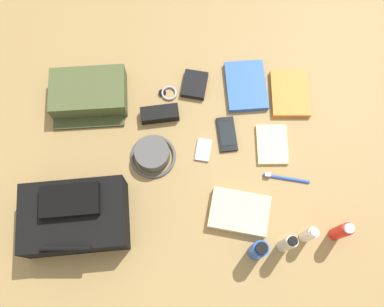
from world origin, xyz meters
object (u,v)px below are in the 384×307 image
object	(u,v)px
toothpaste_tube	(309,235)
media_player	(203,150)
bucket_hat	(152,154)
cell_phone	(227,134)
deodorant_spray	(258,250)
wallet	(194,85)
folded_towel	(239,212)
sunscreen_spray	(341,231)
paperback_novel	(290,94)
toiletry_pouch	(89,94)
sunglasses_case	(160,114)
toothbrush	(283,178)
backpack	(75,217)
travel_guidebook	(246,86)
lotion_bottle	(287,244)
notepad	(272,144)
wristwatch	(168,93)

from	to	relation	value
toothpaste_tube	media_player	size ratio (longest dim) A/B	1.49
bucket_hat	media_player	bearing A→B (deg)	-172.89
cell_phone	deodorant_spray	bearing A→B (deg)	101.37
wallet	folded_towel	size ratio (longest dim) A/B	0.55
sunscreen_spray	wallet	xyz separation A→B (m)	(0.48, -0.56, -0.06)
paperback_novel	sunscreen_spray	bearing A→B (deg)	102.34
toothpaste_tube	toiletry_pouch	bearing A→B (deg)	-34.16
sunglasses_case	media_player	bearing A→B (deg)	132.39
bucket_hat	sunscreen_spray	size ratio (longest dim) A/B	1.10
paperback_novel	toothbrush	world-z (taller)	same
backpack	sunglasses_case	distance (m)	0.48
travel_guidebook	media_player	size ratio (longest dim) A/B	2.35
lotion_bottle	paperback_novel	bearing A→B (deg)	-96.58
deodorant_spray	travel_guidebook	size ratio (longest dim) A/B	0.68
toiletry_pouch	media_player	bearing A→B (deg)	153.94
backpack	toothbrush	world-z (taller)	backpack
paperback_novel	sunglasses_case	size ratio (longest dim) A/B	1.35
backpack	wallet	xyz separation A→B (m)	(-0.40, -0.52, -0.06)
lotion_bottle	bucket_hat	bearing A→B (deg)	-35.70
toiletry_pouch	notepad	distance (m)	0.70
sunscreen_spray	wallet	distance (m)	0.74
lotion_bottle	toiletry_pouch	bearing A→B (deg)	-38.65
toothpaste_tube	wristwatch	size ratio (longest dim) A/B	1.91
media_player	wallet	bearing A→B (deg)	-83.10
wristwatch	folded_towel	bearing A→B (deg)	118.96
cell_phone	notepad	world-z (taller)	notepad
toothbrush	folded_towel	xyz separation A→B (m)	(0.16, 0.12, 0.01)
deodorant_spray	toothpaste_tube	bearing A→B (deg)	-163.29
toothpaste_tube	travel_guidebook	world-z (taller)	toothpaste_tube
travel_guidebook	sunglasses_case	distance (m)	0.35
sunscreen_spray	folded_towel	world-z (taller)	sunscreen_spray
notepad	folded_towel	world-z (taller)	folded_towel
toothbrush	sunscreen_spray	bearing A→B (deg)	129.17
backpack	bucket_hat	world-z (taller)	backpack
travel_guidebook	cell_phone	bearing A→B (deg)	68.42
wristwatch	sunscreen_spray	bearing A→B (deg)	137.39
wallet	media_player	bearing A→B (deg)	106.75
paperback_novel	media_player	size ratio (longest dim) A/B	2.07
travel_guidebook	toothbrush	size ratio (longest dim) A/B	1.30
backpack	deodorant_spray	size ratio (longest dim) A/B	2.48
media_player	notepad	distance (m)	0.25
backpack	paperback_novel	world-z (taller)	backpack
backpack	toothpaste_tube	bearing A→B (deg)	175.71
paperback_novel	travel_guidebook	bearing A→B (deg)	-11.08
wristwatch	folded_towel	distance (m)	0.52
media_player	folded_towel	size ratio (longest dim) A/B	0.46
cell_phone	wristwatch	world-z (taller)	cell_phone
deodorant_spray	cell_phone	distance (m)	0.44
backpack	sunscreen_spray	size ratio (longest dim) A/B	2.39
sunglasses_case	sunscreen_spray	bearing A→B (deg)	136.58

